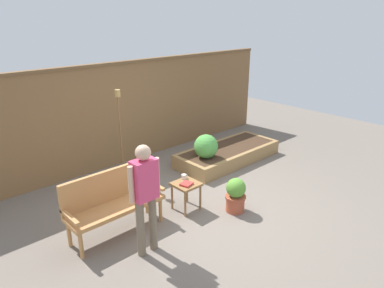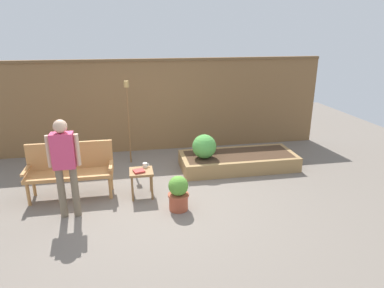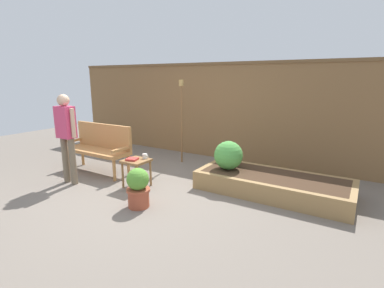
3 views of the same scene
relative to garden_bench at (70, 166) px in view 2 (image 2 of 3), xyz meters
name	(u,v)px [view 2 (image 2 of 3)]	position (x,y,z in m)	size (l,w,h in m)	color
ground_plane	(160,199)	(1.49, -0.44, -0.54)	(14.00, 14.00, 0.00)	#70665B
fence_back	(148,105)	(1.49, 2.16, 0.55)	(8.40, 0.14, 2.16)	brown
garden_bench	(70,166)	(0.00, 0.00, 0.00)	(1.44, 0.48, 0.94)	#B77F47
side_table	(141,175)	(1.20, -0.28, -0.15)	(0.40, 0.40, 0.48)	olive
cup_on_table	(145,165)	(1.27, -0.14, -0.02)	(0.12, 0.08, 0.08)	silver
book_on_table	(139,171)	(1.16, -0.33, -0.05)	(0.18, 0.16, 0.03)	#B2332D
potted_boxwood	(178,193)	(1.75, -0.86, -0.25)	(0.34, 0.34, 0.58)	#A84C33
raised_planter_bed	(238,161)	(3.25, 0.65, -0.39)	(2.40, 1.00, 0.30)	#997547
shrub_near_bench	(204,146)	(2.50, 0.58, 0.00)	(0.49, 0.49, 0.49)	brown
tiki_torch	(128,108)	(1.03, 1.37, 0.67)	(0.10, 0.10, 1.79)	brown
person_by_bench	(64,161)	(0.07, -0.75, 0.39)	(0.47, 0.20, 1.56)	#70604C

